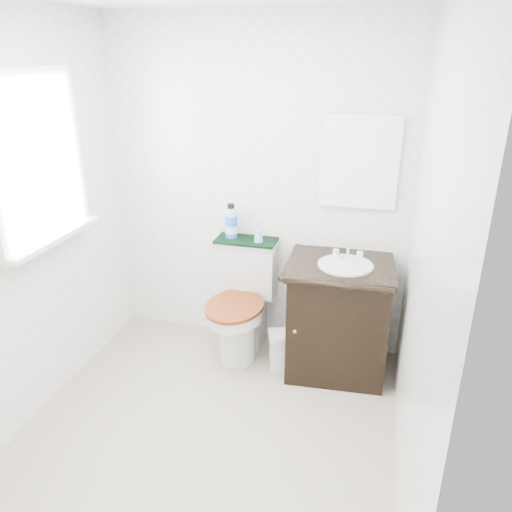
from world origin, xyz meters
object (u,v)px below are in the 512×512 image
at_px(vanity, 338,315).
at_px(mouthwash_bottle, 231,222).
at_px(trash_bin, 282,350).
at_px(cup, 258,236).
at_px(toilet, 242,306).

distance_m(vanity, mouthwash_bottle, 1.02).
height_order(vanity, mouthwash_bottle, mouthwash_bottle).
distance_m(trash_bin, cup, 0.84).
bearing_deg(vanity, mouthwash_bottle, 166.23).
xyz_separation_m(vanity, mouthwash_bottle, (-0.83, 0.20, 0.54)).
bearing_deg(trash_bin, toilet, 154.52).
relative_size(vanity, trash_bin, 3.19).
height_order(trash_bin, cup, cup).
xyz_separation_m(trash_bin, cup, (-0.25, 0.27, 0.75)).
xyz_separation_m(toilet, trash_bin, (0.35, -0.17, -0.22)).
bearing_deg(vanity, toilet, 175.04).
distance_m(toilet, cup, 0.55).
bearing_deg(trash_bin, vanity, 15.66).
height_order(toilet, cup, cup).
xyz_separation_m(toilet, cup, (0.10, 0.10, 0.53)).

